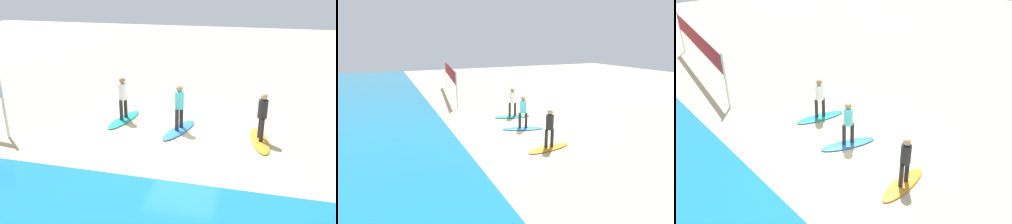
% 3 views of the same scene
% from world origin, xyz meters
% --- Properties ---
extents(ground_plane, '(60.00, 60.00, 0.00)m').
position_xyz_m(ground_plane, '(0.00, 0.00, 0.00)').
color(ground_plane, '#CCB789').
extents(surfboard_orange, '(0.89, 2.16, 0.09)m').
position_xyz_m(surfboard_orange, '(-2.56, -0.22, 0.04)').
color(surfboard_orange, orange).
rests_on(surfboard_orange, ground).
extents(surfer_orange, '(0.32, 0.46, 1.64)m').
position_xyz_m(surfer_orange, '(-2.56, -0.22, 1.04)').
color(surfer_orange, '#232328').
rests_on(surfer_orange, surfboard_orange).
extents(surfboard_blue, '(1.17, 2.17, 0.09)m').
position_xyz_m(surfboard_blue, '(0.28, -0.43, 0.04)').
color(surfboard_blue, blue).
rests_on(surfboard_blue, ground).
extents(surfer_blue, '(0.32, 0.45, 1.64)m').
position_xyz_m(surfer_blue, '(0.28, -0.43, 1.04)').
color(surfer_blue, '#232328').
rests_on(surfer_blue, surfboard_blue).
extents(surfboard_teal, '(0.95, 2.17, 0.09)m').
position_xyz_m(surfboard_teal, '(2.57, -0.90, 0.04)').
color(surfboard_teal, teal).
rests_on(surfboard_teal, ground).
extents(surfer_teal, '(0.32, 0.45, 1.64)m').
position_xyz_m(surfer_teal, '(2.57, -0.90, 1.04)').
color(surfer_teal, '#232328').
rests_on(surfer_teal, surfboard_teal).
extents(volleyball_net, '(9.02, 1.30, 2.50)m').
position_xyz_m(volleyball_net, '(10.35, 0.93, 1.79)').
color(volleyball_net, silver).
rests_on(volleyball_net, ground).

